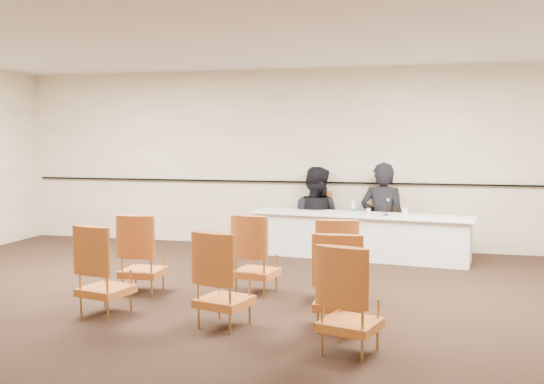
{
  "coord_description": "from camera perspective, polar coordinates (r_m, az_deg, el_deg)",
  "views": [
    {
      "loc": [
        1.98,
        -6.08,
        1.83
      ],
      "look_at": [
        -0.12,
        2.6,
        1.04
      ],
      "focal_mm": 40.0,
      "sensor_mm": 36.0,
      "label": 1
    }
  ],
  "objects": [
    {
      "name": "floor",
      "position": [
        6.65,
        -4.35,
        -10.95
      ],
      "size": [
        10.0,
        10.0,
        0.0
      ],
      "primitive_type": "plane",
      "color": "black",
      "rests_on": "ground"
    },
    {
      "name": "ceiling",
      "position": [
        6.5,
        -4.53,
        15.4
      ],
      "size": [
        10.0,
        10.0,
        0.0
      ],
      "primitive_type": "plane",
      "rotation": [
        3.14,
        0.0,
        0.0
      ],
      "color": "silver",
      "rests_on": "ground"
    },
    {
      "name": "wall_back",
      "position": [
        10.27,
        2.48,
        3.19
      ],
      "size": [
        10.0,
        0.04,
        3.0
      ],
      "primitive_type": "cube",
      "color": "#C4B69A",
      "rests_on": "ground"
    },
    {
      "name": "wall_rail",
      "position": [
        10.26,
        2.43,
        0.95
      ],
      "size": [
        9.8,
        0.04,
        0.03
      ],
      "primitive_type": "cube",
      "color": "black",
      "rests_on": "wall_back"
    },
    {
      "name": "panel_table",
      "position": [
        9.43,
        8.24,
        -4.11
      ],
      "size": [
        3.47,
        1.23,
        0.68
      ],
      "primitive_type": null,
      "rotation": [
        0.0,
        0.0,
        -0.13
      ],
      "color": "white",
      "rests_on": "ground"
    },
    {
      "name": "panelist_main",
      "position": [
        9.87,
        10.37,
        -2.91
      ],
      "size": [
        0.76,
        0.55,
        1.96
      ],
      "primitive_type": "imported",
      "rotation": [
        0.0,
        0.0,
        3.03
      ],
      "color": "black",
      "rests_on": "ground"
    },
    {
      "name": "panelist_main_chair",
      "position": [
        9.87,
        10.37,
        -2.94
      ],
      "size": [
        0.56,
        0.56,
        0.95
      ],
      "primitive_type": null,
      "rotation": [
        0.0,
        0.0,
        -0.13
      ],
      "color": "#AA5C1E",
      "rests_on": "ground"
    },
    {
      "name": "panelist_second",
      "position": [
        10.15,
        4.06,
        -3.02
      ],
      "size": [
        1.07,
        0.92,
        1.92
      ],
      "primitive_type": "imported",
      "rotation": [
        0.0,
        0.0,
        2.91
      ],
      "color": "black",
      "rests_on": "ground"
    },
    {
      "name": "panelist_second_chair",
      "position": [
        10.14,
        4.06,
        -2.66
      ],
      "size": [
        0.56,
        0.56,
        0.95
      ],
      "primitive_type": null,
      "rotation": [
        0.0,
        0.0,
        -0.13
      ],
      "color": "#AA5C1E",
      "rests_on": "ground"
    },
    {
      "name": "papers",
      "position": [
        9.28,
        11.38,
        -2.18
      ],
      "size": [
        0.33,
        0.26,
        0.0
      ],
      "primitive_type": "cube",
      "rotation": [
        0.0,
        0.0,
        -0.13
      ],
      "color": "white",
      "rests_on": "panel_table"
    },
    {
      "name": "microphone",
      "position": [
        9.21,
        10.7,
        -1.43
      ],
      "size": [
        0.11,
        0.19,
        0.26
      ],
      "primitive_type": null,
      "rotation": [
        0.0,
        0.0,
        -0.13
      ],
      "color": "black",
      "rests_on": "panel_table"
    },
    {
      "name": "water_bottle",
      "position": [
        9.41,
        7.65,
        -1.4
      ],
      "size": [
        0.07,
        0.07,
        0.21
      ],
      "primitive_type": null,
      "rotation": [
        0.0,
        0.0,
        -0.11
      ],
      "color": "teal",
      "rests_on": "panel_table"
    },
    {
      "name": "drinking_glass",
      "position": [
        9.3,
        9.08,
        -1.83
      ],
      "size": [
        0.07,
        0.07,
        0.1
      ],
      "primitive_type": "cylinder",
      "rotation": [
        0.0,
        0.0,
        0.08
      ],
      "color": "silver",
      "rests_on": "panel_table"
    },
    {
      "name": "coffee_cup",
      "position": [
        9.1,
        12.42,
        -1.9
      ],
      "size": [
        0.09,
        0.09,
        0.14
      ],
      "primitive_type": "cylinder",
      "rotation": [
        0.0,
        0.0,
        0.01
      ],
      "color": "silver",
      "rests_on": "panel_table"
    },
    {
      "name": "aud_chair_front_left",
      "position": [
        7.38,
        -12.06,
        -5.64
      ],
      "size": [
        0.52,
        0.52,
        0.95
      ],
      "primitive_type": null,
      "rotation": [
        0.0,
        0.0,
        0.03
      ],
      "color": "#AA5C1E",
      "rests_on": "ground"
    },
    {
      "name": "aud_chair_front_mid",
      "position": [
        7.19,
        -1.47,
        -5.82
      ],
      "size": [
        0.58,
        0.58,
        0.95
      ],
      "primitive_type": null,
      "rotation": [
        0.0,
        0.0,
        -0.17
      ],
      "color": "#AA5C1E",
      "rests_on": "ground"
    },
    {
      "name": "aud_chair_front_right",
      "position": [
        6.88,
        6.09,
        -6.34
      ],
      "size": [
        0.57,
        0.57,
        0.95
      ],
      "primitive_type": null,
      "rotation": [
        0.0,
        0.0,
        0.16
      ],
      "color": "#AA5C1E",
      "rests_on": "ground"
    },
    {
      "name": "aud_chair_back_left",
      "position": [
        6.59,
        -15.4,
        -7.0
      ],
      "size": [
        0.6,
        0.6,
        0.95
      ],
      "primitive_type": null,
      "rotation": [
        0.0,
        0.0,
        -0.22
      ],
      "color": "#AA5C1E",
      "rests_on": "ground"
    },
    {
      "name": "aud_chair_back_mid",
      "position": [
        5.96,
        -4.52,
        -8.11
      ],
      "size": [
        0.61,
        0.61,
        0.95
      ],
      "primitive_type": null,
      "rotation": [
        0.0,
        0.0,
        -0.26
      ],
      "color": "#AA5C1E",
      "rests_on": "ground"
    },
    {
      "name": "aud_chair_back_right",
      "position": [
        5.9,
        6.36,
        -8.26
      ],
      "size": [
        0.51,
        0.51,
        0.95
      ],
      "primitive_type": null,
      "rotation": [
        0.0,
        0.0,
        0.01
      ],
      "color": "#AA5C1E",
      "rests_on": "ground"
    },
    {
      "name": "aud_chair_extra",
      "position": [
        5.27,
        7.41,
        -9.9
      ],
      "size": [
        0.62,
        0.62,
        0.95
      ],
      "primitive_type": null,
      "rotation": [
        0.0,
        0.0,
        -0.29
      ],
      "color": "#AA5C1E",
      "rests_on": "ground"
    }
  ]
}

